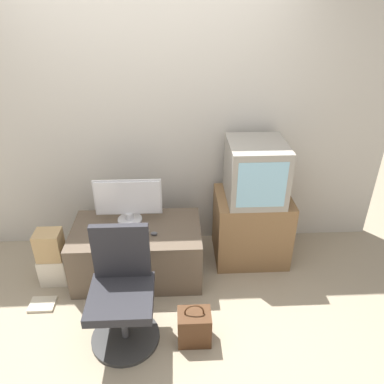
% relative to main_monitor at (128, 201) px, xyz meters
% --- Properties ---
extents(ground_plane, '(12.00, 12.00, 0.00)m').
position_rel_main_monitor_xyz_m(ground_plane, '(0.21, -0.88, -0.70)').
color(ground_plane, tan).
extents(wall_back, '(4.40, 0.05, 2.60)m').
position_rel_main_monitor_xyz_m(wall_back, '(0.21, 0.44, 0.60)').
color(wall_back, beige).
rests_on(wall_back, ground_plane).
extents(desk, '(1.11, 0.63, 0.49)m').
position_rel_main_monitor_xyz_m(desk, '(0.06, -0.13, -0.45)').
color(desk, brown).
rests_on(desk, ground_plane).
extents(side_stand, '(0.67, 0.54, 0.66)m').
position_rel_main_monitor_xyz_m(side_stand, '(1.11, 0.09, -0.37)').
color(side_stand, olive).
rests_on(side_stand, ground_plane).
extents(main_monitor, '(0.58, 0.21, 0.40)m').
position_rel_main_monitor_xyz_m(main_monitor, '(0.00, 0.00, 0.00)').
color(main_monitor, silver).
rests_on(main_monitor, desk).
extents(keyboard, '(0.29, 0.11, 0.01)m').
position_rel_main_monitor_xyz_m(keyboard, '(0.03, -0.22, -0.20)').
color(keyboard, silver).
rests_on(keyboard, desk).
extents(mouse, '(0.06, 0.04, 0.03)m').
position_rel_main_monitor_xyz_m(mouse, '(0.22, -0.23, -0.19)').
color(mouse, '#4C4C51').
rests_on(mouse, desk).
extents(crt_tv, '(0.49, 0.53, 0.52)m').
position_rel_main_monitor_xyz_m(crt_tv, '(1.10, 0.08, 0.22)').
color(crt_tv, gray).
rests_on(crt_tv, side_stand).
extents(office_chair, '(0.51, 0.51, 0.89)m').
position_rel_main_monitor_xyz_m(office_chair, '(0.01, -0.80, -0.31)').
color(office_chair, '#333333').
rests_on(office_chair, ground_plane).
extents(cardboard_box_lower, '(0.23, 0.20, 0.26)m').
position_rel_main_monitor_xyz_m(cardboard_box_lower, '(-0.68, -0.19, -0.57)').
color(cardboard_box_lower, beige).
rests_on(cardboard_box_lower, ground_plane).
extents(cardboard_box_upper, '(0.22, 0.18, 0.26)m').
position_rel_main_monitor_xyz_m(cardboard_box_upper, '(-0.68, -0.19, -0.31)').
color(cardboard_box_upper, tan).
rests_on(cardboard_box_upper, cardboard_box_lower).
extents(handbag, '(0.24, 0.18, 0.36)m').
position_rel_main_monitor_xyz_m(handbag, '(0.52, -0.89, -0.56)').
color(handbag, '#4C2D19').
rests_on(handbag, ground_plane).
extents(book, '(0.21, 0.16, 0.02)m').
position_rel_main_monitor_xyz_m(book, '(-0.71, -0.49, -0.69)').
color(book, beige).
rests_on(book, ground_plane).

